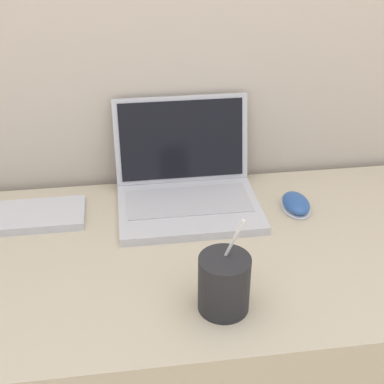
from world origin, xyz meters
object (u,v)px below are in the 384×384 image
(laptop, at_px, (187,184))
(computer_mouse, at_px, (296,204))
(drink_cup, at_px, (224,283))
(external_keyboard, at_px, (1,218))

(laptop, xyz_separation_m, computer_mouse, (0.27, -0.07, -0.04))
(laptop, distance_m, computer_mouse, 0.28)
(laptop, bearing_deg, drink_cup, -87.25)
(laptop, height_order, computer_mouse, laptop)
(laptop, height_order, drink_cup, laptop)
(drink_cup, bearing_deg, computer_mouse, 52.84)
(computer_mouse, bearing_deg, drink_cup, -127.16)
(drink_cup, relative_size, computer_mouse, 1.87)
(computer_mouse, distance_m, external_keyboard, 0.72)
(laptop, relative_size, computer_mouse, 3.19)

